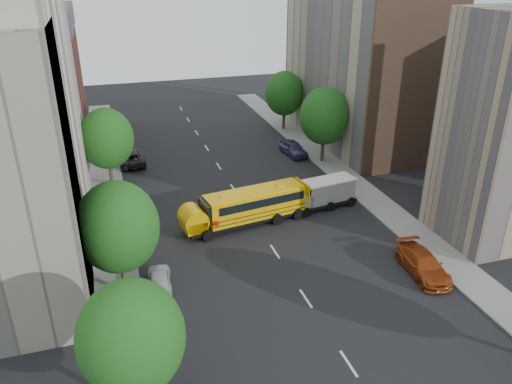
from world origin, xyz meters
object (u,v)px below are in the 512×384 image
safari_truck (323,193)px  parked_car_0 (159,280)px  parked_car_1 (142,204)px  street_tree_2 (107,139)px  street_tree_1 (118,227)px  parked_car_2 (131,157)px  street_tree_4 (324,116)px  street_tree_5 (284,93)px  school_bus (246,206)px  parked_car_3 (423,264)px  parked_car_4 (293,148)px  street_tree_0 (131,338)px

safari_truck → parked_car_0: size_ratio=1.62×
safari_truck → parked_car_1: 15.86m
street_tree_2 → parked_car_0: bearing=-83.0°
street_tree_1 → parked_car_2: 23.98m
parked_car_0 → street_tree_4: bearing=-132.6°
street_tree_2 → street_tree_5: size_ratio=1.03×
street_tree_1 → parked_car_0: 4.83m
street_tree_1 → safari_truck: 19.55m
parked_car_1 → school_bus: bearing=148.9°
parked_car_0 → street_tree_1: bearing=5.1°
parked_car_0 → parked_car_3: (17.60, -3.75, 0.11)m
street_tree_4 → parked_car_1: size_ratio=2.05×
street_tree_2 → parked_car_4: 20.42m
school_bus → parked_car_3: (9.65, -10.63, -0.87)m
street_tree_0 → parked_car_0: size_ratio=1.94×
street_tree_5 → parked_car_1: (-19.80, -18.14, -4.05)m
parked_car_2 → parked_car_3: 32.44m
safari_truck → parked_car_3: (2.27, -11.63, -0.58)m
parked_car_3 → street_tree_4: bearing=89.8°
street_tree_1 → parked_car_2: street_tree_1 is taller
street_tree_4 → street_tree_0: bearing=-128.2°
street_tree_4 → parked_car_1: bearing=-162.8°
parked_car_0 → parked_car_3: size_ratio=0.73×
street_tree_0 → street_tree_2: bearing=90.0°
school_bus → parked_car_3: school_bus is taller
parked_car_4 → street_tree_4: bearing=-58.7°
safari_truck → parked_car_4: safari_truck is taller
street_tree_1 → street_tree_5: (22.00, 30.00, -0.25)m
street_tree_5 → parked_car_0: (-19.80, -30.00, -4.05)m
parked_car_3 → street_tree_1: bearing=174.9°
street_tree_1 → parked_car_0: bearing=-0.0°
safari_truck → street_tree_1: bearing=-164.4°
street_tree_4 → parked_car_3: size_ratio=1.54×
parked_car_4 → parked_car_1: bearing=-158.6°
parked_car_4 → street_tree_1: bearing=-139.3°
parked_car_0 → parked_car_2: parked_car_2 is taller
parked_car_0 → parked_car_1: 11.87m
street_tree_0 → parked_car_3: street_tree_0 is taller
parked_car_2 → parked_car_3: size_ratio=1.02×
parked_car_1 → parked_car_3: parked_car_3 is taller
street_tree_1 → parked_car_4: (19.80, 20.91, -4.17)m
parked_car_2 → parked_car_4: bearing=166.7°
street_tree_2 → parked_car_3: (19.80, -21.75, -4.07)m
street_tree_4 → school_bus: (-11.85, -11.12, -3.44)m
street_tree_5 → parked_car_0: bearing=-123.4°
street_tree_4 → parked_car_3: street_tree_4 is taller
street_tree_5 → safari_truck: size_ratio=1.21×
school_bus → parked_car_1: bearing=139.1°
school_bus → parked_car_2: bearing=106.7°
street_tree_5 → parked_car_3: size_ratio=1.43×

